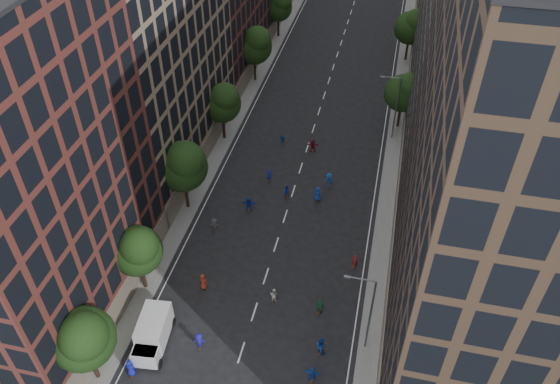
# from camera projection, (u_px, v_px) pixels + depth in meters

# --- Properties ---
(ground) EXTENTS (240.00, 240.00, 0.00)m
(ground) POSITION_uv_depth(u_px,v_px,m) (307.00, 150.00, 71.10)
(ground) COLOR black
(ground) RESTS_ON ground
(sidewalk_left) EXTENTS (4.00, 105.00, 0.15)m
(sidewalk_left) POSITION_uv_depth(u_px,v_px,m) (235.00, 108.00, 78.61)
(sidewalk_left) COLOR slate
(sidewalk_left) RESTS_ON ground
(sidewalk_right) EXTENTS (4.00, 105.00, 0.15)m
(sidewalk_right) POSITION_uv_depth(u_px,v_px,m) (403.00, 129.00, 74.56)
(sidewalk_right) COLOR slate
(sidewalk_right) RESTS_ON ground
(bldg_left_a) EXTENTS (14.00, 22.00, 30.00)m
(bldg_left_a) POSITION_uv_depth(u_px,v_px,m) (8.00, 177.00, 43.12)
(bldg_left_a) COLOR #5B2822
(bldg_left_a) RESTS_ON ground
(bldg_left_b) EXTENTS (14.00, 26.00, 34.00)m
(bldg_left_b) POSITION_uv_depth(u_px,v_px,m) (132.00, 27.00, 59.51)
(bldg_left_b) COLOR #8B735B
(bldg_left_b) RESTS_ON ground
(bldg_right_a) EXTENTS (14.00, 30.00, 36.00)m
(bldg_right_a) POSITION_uv_depth(u_px,v_px,m) (517.00, 185.00, 37.69)
(bldg_right_a) COLOR #433123
(bldg_right_a) RESTS_ON ground
(bldg_right_b) EXTENTS (14.00, 28.00, 33.00)m
(bldg_right_b) POSITION_uv_depth(u_px,v_px,m) (488.00, 31.00, 60.05)
(bldg_right_b) COLOR #625951
(bldg_right_b) RESTS_ON ground
(tree_left_0) EXTENTS (5.20, 5.20, 8.83)m
(tree_left_0) POSITION_uv_depth(u_px,v_px,m) (83.00, 338.00, 42.41)
(tree_left_0) COLOR black
(tree_left_0) RESTS_ON ground
(tree_left_1) EXTENTS (4.80, 4.80, 8.21)m
(tree_left_1) POSITION_uv_depth(u_px,v_px,m) (138.00, 250.00, 50.06)
(tree_left_1) COLOR black
(tree_left_1) RESTS_ON ground
(tree_left_2) EXTENTS (5.60, 5.60, 9.45)m
(tree_left_2) POSITION_uv_depth(u_px,v_px,m) (183.00, 165.00, 58.36)
(tree_left_2) COLOR black
(tree_left_2) RESTS_ON ground
(tree_left_3) EXTENTS (5.00, 5.00, 8.58)m
(tree_left_3) POSITION_uv_depth(u_px,v_px,m) (223.00, 102.00, 69.05)
(tree_left_3) COLOR black
(tree_left_3) RESTS_ON ground
(tree_left_4) EXTENTS (5.40, 5.40, 9.08)m
(tree_left_4) POSITION_uv_depth(u_px,v_px,m) (255.00, 44.00, 80.66)
(tree_left_4) COLOR black
(tree_left_4) RESTS_ON ground
(tree_left_5) EXTENTS (4.80, 4.80, 8.33)m
(tree_left_5) POSITION_uv_depth(u_px,v_px,m) (279.00, 6.00, 92.74)
(tree_left_5) COLOR black
(tree_left_5) RESTS_ON ground
(tree_right_a) EXTENTS (5.00, 5.00, 8.39)m
(tree_right_a) POSITION_uv_depth(u_px,v_px,m) (405.00, 92.00, 71.29)
(tree_right_a) COLOR black
(tree_right_a) RESTS_ON ground
(tree_right_b) EXTENTS (5.20, 5.20, 8.83)m
(tree_right_b) POSITION_uv_depth(u_px,v_px,m) (412.00, 26.00, 85.82)
(tree_right_b) COLOR black
(tree_right_b) RESTS_ON ground
(streetlamp_near) EXTENTS (2.64, 0.22, 9.06)m
(streetlamp_near) POSITION_uv_depth(u_px,v_px,m) (368.00, 311.00, 45.32)
(streetlamp_near) COLOR #595B60
(streetlamp_near) RESTS_ON ground
(streetlamp_far) EXTENTS (2.64, 0.22, 9.06)m
(streetlamp_far) POSITION_uv_depth(u_px,v_px,m) (395.00, 105.00, 69.66)
(streetlamp_far) COLOR #595B60
(streetlamp_far) RESTS_ON ground
(cargo_van) EXTENTS (3.08, 5.62, 2.87)m
(cargo_van) POSITION_uv_depth(u_px,v_px,m) (153.00, 333.00, 47.98)
(cargo_van) COLOR white
(cargo_van) RESTS_ON ground
(skater_0) EXTENTS (0.99, 0.72, 1.86)m
(skater_0) POSITION_uv_depth(u_px,v_px,m) (130.00, 368.00, 46.03)
(skater_0) COLOR #141AA4
(skater_0) RESTS_ON ground
(skater_2) EXTENTS (1.14, 1.02, 1.92)m
(skater_2) POSITION_uv_depth(u_px,v_px,m) (321.00, 346.00, 47.66)
(skater_2) COLOR #123597
(skater_2) RESTS_ON ground
(skater_3) EXTENTS (1.19, 0.82, 1.69)m
(skater_3) POSITION_uv_depth(u_px,v_px,m) (199.00, 341.00, 48.16)
(skater_3) COLOR #1C15B0
(skater_3) RESTS_ON ground
(skater_4) EXTENTS (1.16, 0.77, 1.84)m
(skater_4) POSITION_uv_depth(u_px,v_px,m) (145.00, 338.00, 48.29)
(skater_4) COLOR #1420A3
(skater_4) RESTS_ON ground
(skater_5) EXTENTS (1.54, 0.52, 1.65)m
(skater_5) POSITION_uv_depth(u_px,v_px,m) (312.00, 374.00, 45.71)
(skater_5) COLOR #1540B0
(skater_5) RESTS_ON ground
(skater_6) EXTENTS (1.02, 0.81, 1.83)m
(skater_6) POSITION_uv_depth(u_px,v_px,m) (203.00, 282.00, 53.15)
(skater_6) COLOR #A22C1B
(skater_6) RESTS_ON ground
(skater_7) EXTENTS (0.65, 0.52, 1.57)m
(skater_7) POSITION_uv_depth(u_px,v_px,m) (355.00, 261.00, 55.35)
(skater_7) COLOR maroon
(skater_7) RESTS_ON ground
(skater_8) EXTENTS (0.86, 0.74, 1.55)m
(skater_8) POSITION_uv_depth(u_px,v_px,m) (274.00, 295.00, 52.10)
(skater_8) COLOR silver
(skater_8) RESTS_ON ground
(skater_9) EXTENTS (1.11, 0.75, 1.59)m
(skater_9) POSITION_uv_depth(u_px,v_px,m) (214.00, 225.00, 59.30)
(skater_9) COLOR #3D3C41
(skater_9) RESTS_ON ground
(skater_10) EXTENTS (1.17, 0.83, 1.84)m
(skater_10) POSITION_uv_depth(u_px,v_px,m) (320.00, 306.00, 50.92)
(skater_10) COLOR #1F6839
(skater_10) RESTS_ON ground
(skater_11) EXTENTS (1.67, 0.70, 1.75)m
(skater_11) POSITION_uv_depth(u_px,v_px,m) (249.00, 204.00, 61.72)
(skater_11) COLOR #1634B4
(skater_11) RESTS_ON ground
(skater_12) EXTENTS (0.95, 0.64, 1.90)m
(skater_12) POSITION_uv_depth(u_px,v_px,m) (318.00, 194.00, 62.93)
(skater_12) COLOR #1434A3
(skater_12) RESTS_ON ground
(skater_13) EXTENTS (0.75, 0.64, 1.75)m
(skater_13) POSITION_uv_depth(u_px,v_px,m) (269.00, 175.00, 65.66)
(skater_13) COLOR #1620B4
(skater_13) RESTS_ON ground
(skater_14) EXTENTS (0.91, 0.80, 1.58)m
(skater_14) POSITION_uv_depth(u_px,v_px,m) (286.00, 191.00, 63.58)
(skater_14) COLOR #1327A1
(skater_14) RESTS_ON ground
(skater_15) EXTENTS (1.24, 0.76, 1.87)m
(skater_15) POSITION_uv_depth(u_px,v_px,m) (329.00, 180.00, 64.86)
(skater_15) COLOR #144BA6
(skater_15) RESTS_ON ground
(skater_16) EXTENTS (0.94, 0.46, 1.54)m
(skater_16) POSITION_uv_depth(u_px,v_px,m) (283.00, 140.00, 71.43)
(skater_16) COLOR #124093
(skater_16) RESTS_ON ground
(skater_17) EXTENTS (1.68, 0.72, 1.75)m
(skater_17) POSITION_uv_depth(u_px,v_px,m) (313.00, 146.00, 70.21)
(skater_17) COLOR maroon
(skater_17) RESTS_ON ground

